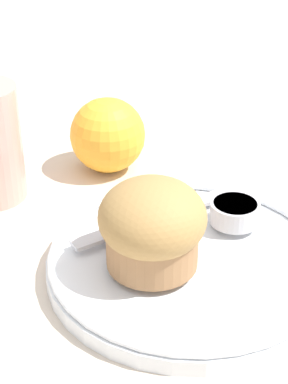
# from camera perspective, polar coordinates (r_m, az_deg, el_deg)

# --- Properties ---
(ground_plane) EXTENTS (3.00, 3.00, 0.00)m
(ground_plane) POSITION_cam_1_polar(r_m,az_deg,el_deg) (0.56, 2.11, -5.66)
(ground_plane) COLOR beige
(plate) EXTENTS (0.24, 0.24, 0.02)m
(plate) POSITION_cam_1_polar(r_m,az_deg,el_deg) (0.54, 4.15, -6.14)
(plate) COLOR white
(plate) RESTS_ON ground_plane
(muffin) EXTENTS (0.09, 0.09, 0.07)m
(muffin) POSITION_cam_1_polar(r_m,az_deg,el_deg) (0.50, 0.74, -3.02)
(muffin) COLOR #9E7047
(muffin) RESTS_ON plate
(cream_ramekin) EXTENTS (0.04, 0.04, 0.02)m
(cream_ramekin) POSITION_cam_1_polar(r_m,az_deg,el_deg) (0.57, 8.06, -1.70)
(cream_ramekin) COLOR silver
(cream_ramekin) RESTS_ON plate
(berry_pair) EXTENTS (0.03, 0.01, 0.01)m
(berry_pair) POSITION_cam_1_polar(r_m,az_deg,el_deg) (0.55, -1.84, -3.41)
(berry_pair) COLOR #4C194C
(berry_pair) RESTS_ON plate
(butter_knife) EXTENTS (0.19, 0.03, 0.00)m
(butter_knife) POSITION_cam_1_polar(r_m,az_deg,el_deg) (0.58, 1.96, -1.94)
(butter_knife) COLOR silver
(butter_knife) RESTS_ON plate
(orange_fruit) EXTENTS (0.08, 0.08, 0.08)m
(orange_fruit) POSITION_cam_1_polar(r_m,az_deg,el_deg) (0.68, -3.25, 5.08)
(orange_fruit) COLOR #F4A82D
(orange_fruit) RESTS_ON ground_plane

